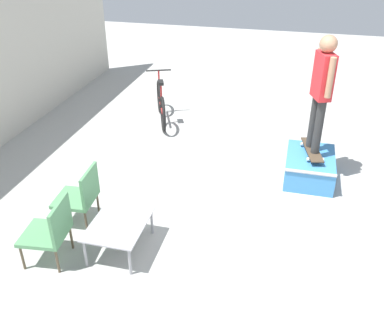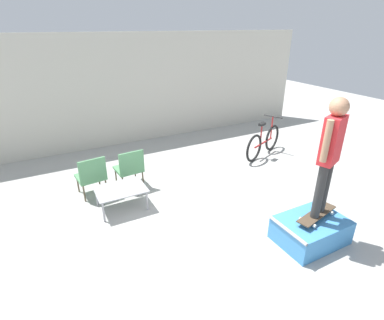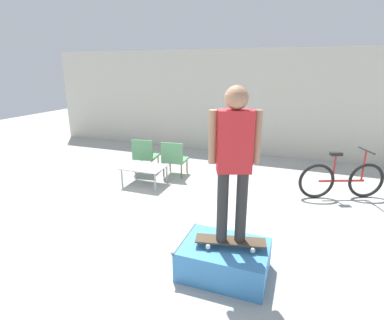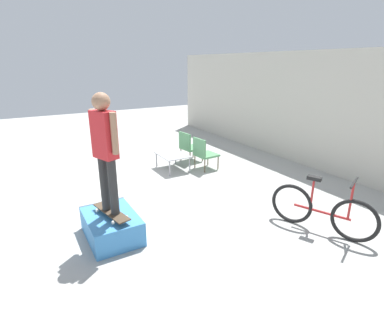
{
  "view_description": "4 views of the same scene",
  "coord_description": "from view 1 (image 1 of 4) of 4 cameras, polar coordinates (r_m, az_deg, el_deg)",
  "views": [
    {
      "loc": [
        -4.93,
        -0.34,
        3.72
      ],
      "look_at": [
        0.31,
        0.99,
        0.67
      ],
      "focal_mm": 40.0,
      "sensor_mm": 36.0,
      "label": 1
    },
    {
      "loc": [
        -2.09,
        -3.25,
        3.17
      ],
      "look_at": [
        0.36,
        1.43,
        0.77
      ],
      "focal_mm": 28.0,
      "sensor_mm": 36.0,
      "label": 2
    },
    {
      "loc": [
        2.1,
        -3.84,
        2.48
      ],
      "look_at": [
        0.2,
        1.28,
        0.79
      ],
      "focal_mm": 28.0,
      "sensor_mm": 36.0,
      "label": 3
    },
    {
      "loc": [
        5.67,
        -1.74,
        2.68
      ],
      "look_at": [
        0.21,
        1.46,
        0.63
      ],
      "focal_mm": 28.0,
      "sensor_mm": 36.0,
      "label": 4
    }
  ],
  "objects": [
    {
      "name": "skateboard_on_ramp",
      "position": [
        7.15,
        15.71,
        1.34
      ],
      "size": [
        0.87,
        0.38,
        0.07
      ],
      "rotation": [
        0.0,
        0.0,
        0.21
      ],
      "color": "#473828",
      "rests_on": "skate_ramp_box"
    },
    {
      "name": "ground_plane",
      "position": [
        6.19,
        8.33,
        -7.88
      ],
      "size": [
        24.0,
        24.0,
        0.0
      ],
      "primitive_type": "plane",
      "color": "#A8A8A3"
    },
    {
      "name": "bicycle",
      "position": [
        8.96,
        -4.15,
        7.46
      ],
      "size": [
        1.59,
        0.75,
        0.99
      ],
      "rotation": [
        0.0,
        0.0,
        0.39
      ],
      "color": "black",
      "rests_on": "ground_plane"
    },
    {
      "name": "patio_chair_left",
      "position": [
        5.48,
        -18.3,
        -8.78
      ],
      "size": [
        0.58,
        0.58,
        0.85
      ],
      "rotation": [
        0.0,
        0.0,
        3.26
      ],
      "color": "brown",
      "rests_on": "ground_plane"
    },
    {
      "name": "skate_ramp_box",
      "position": [
        7.22,
        15.39,
        -0.89
      ],
      "size": [
        1.09,
        0.76,
        0.42
      ],
      "color": "#3D84C6",
      "rests_on": "ground_plane"
    },
    {
      "name": "person_skater",
      "position": [
        6.73,
        16.96,
        9.56
      ],
      "size": [
        0.54,
        0.32,
        1.81
      ],
      "rotation": [
        0.0,
        0.0,
        0.36
      ],
      "color": "#2D2D2D",
      "rests_on": "skateboard_on_ramp"
    },
    {
      "name": "coffee_table",
      "position": [
        5.49,
        -9.71,
        -8.6
      ],
      "size": [
        0.9,
        0.68,
        0.42
      ],
      "color": "#9E9EA3",
      "rests_on": "ground_plane"
    },
    {
      "name": "patio_chair_right",
      "position": [
        6.01,
        -14.6,
        -4.46
      ],
      "size": [
        0.56,
        0.56,
        0.85
      ],
      "rotation": [
        0.0,
        0.0,
        3.22
      ],
      "color": "brown",
      "rests_on": "ground_plane"
    }
  ]
}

